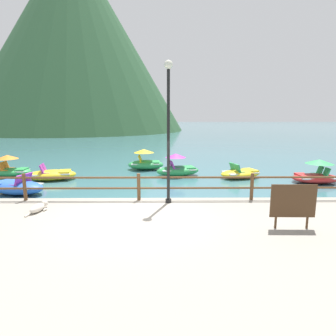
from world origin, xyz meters
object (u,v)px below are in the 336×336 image
pedal_boat_3 (178,169)px  pedal_boat_4 (241,173)px  lamp_post (168,121)px  sign_board (293,202)px  pedal_boat_2 (51,175)px  dog_resting (39,207)px  pedal_boat_0 (316,175)px  pedal_boat_1 (146,162)px  pedal_boat_6 (10,169)px  pedal_boat_5 (17,187)px

pedal_boat_3 → pedal_boat_4: size_ratio=1.02×
pedal_boat_3 → lamp_post: bearing=-95.5°
sign_board → pedal_boat_2: (-9.25, 7.49, -0.84)m
sign_board → pedal_boat_3: size_ratio=0.46×
dog_resting → pedal_boat_2: size_ratio=0.39×
lamp_post → pedal_boat_3: bearing=84.5°
pedal_boat_2 → pedal_boat_4: pedal_boat_2 is taller
sign_board → pedal_boat_0: bearing=57.9°
pedal_boat_2 → pedal_boat_1: bearing=31.7°
pedal_boat_3 → pedal_boat_6: pedal_boat_3 is taller
pedal_boat_1 → lamp_post: bearing=-80.7°
pedal_boat_1 → pedal_boat_3: 2.72m
pedal_boat_1 → pedal_boat_6: pedal_boat_1 is taller
pedal_boat_4 → sign_board: bearing=-95.5°
pedal_boat_6 → pedal_boat_2: bearing=-20.3°
pedal_boat_0 → pedal_boat_6: 16.24m
lamp_post → pedal_boat_1: bearing=99.3°
lamp_post → pedal_boat_1: (-1.32, 8.11, -2.72)m
lamp_post → pedal_boat_2: size_ratio=1.72×
pedal_boat_4 → pedal_boat_1: bearing=155.1°
pedal_boat_2 → pedal_boat_3: bearing=8.4°
lamp_post → sign_board: bearing=-35.4°
pedal_boat_3 → pedal_boat_0: bearing=-13.7°
lamp_post → pedal_boat_2: lamp_post is taller
pedal_boat_0 → pedal_boat_2: pedal_boat_0 is taller
pedal_boat_4 → pedal_boat_5: bearing=-163.4°
pedal_boat_2 → pedal_boat_6: size_ratio=1.19×
pedal_boat_4 → pedal_boat_2: bearing=-177.4°
dog_resting → pedal_boat_1: pedal_boat_1 is taller
lamp_post → sign_board: size_ratio=3.89×
lamp_post → pedal_boat_6: lamp_post is taller
pedal_boat_1 → pedal_boat_4: bearing=-24.9°
sign_board → dog_resting: sign_board is taller
pedal_boat_0 → pedal_boat_3: pedal_boat_3 is taller
pedal_boat_2 → sign_board: bearing=-39.0°
sign_board → pedal_boat_0: sign_board is taller
pedal_boat_5 → pedal_boat_4: bearing=16.6°
pedal_boat_0 → pedal_boat_5: (-13.94, -1.97, -0.08)m
lamp_post → dog_resting: 4.90m
pedal_boat_4 → pedal_boat_6: bearing=177.6°
dog_resting → pedal_boat_3: 8.43m
pedal_boat_0 → pedal_boat_4: size_ratio=0.93×
pedal_boat_5 → pedal_boat_3: bearing=27.3°
pedal_boat_3 → pedal_boat_2: bearing=-171.6°
sign_board → dog_resting: size_ratio=1.12×
sign_board → pedal_boat_6: size_ratio=0.53×
dog_resting → pedal_boat_0: (11.51, 5.37, -0.13)m
pedal_boat_0 → pedal_boat_1: pedal_boat_1 is taller
pedal_boat_5 → pedal_boat_6: size_ratio=1.20×
dog_resting → pedal_boat_5: 4.18m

